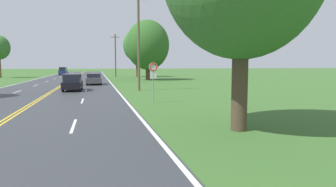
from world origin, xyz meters
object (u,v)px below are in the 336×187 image
object	(u,v)px
car_black_van_nearest	(73,82)
car_dark_grey_sedan_approaching	(94,79)
tree_far_back	(148,45)
tree_behind_sign	(137,45)
car_dark_blue_suv_mid_near	(63,71)
traffic_sign	(153,73)

from	to	relation	value
car_black_van_nearest	car_dark_grey_sedan_approaching	distance (m)	9.35
tree_far_back	tree_behind_sign	bearing A→B (deg)	89.86
tree_far_back	car_dark_grey_sedan_approaching	bearing A→B (deg)	-131.69
tree_far_back	car_dark_blue_suv_mid_near	bearing A→B (deg)	120.13
tree_behind_sign	car_dark_blue_suv_mid_near	size ratio (longest dim) A/B	2.05
traffic_sign	tree_behind_sign	xyz separation A→B (m)	(4.89, 43.66, 4.56)
tree_far_back	car_dark_blue_suv_mid_near	xyz separation A→B (m)	(-16.50, 28.42, -4.86)
tree_far_back	car_dark_grey_sedan_approaching	world-z (taller)	tree_far_back
car_black_van_nearest	car_dark_blue_suv_mid_near	size ratio (longest dim) A/B	0.86
car_dark_blue_suv_mid_near	traffic_sign	bearing A→B (deg)	-167.36
traffic_sign	car_black_van_nearest	bearing A→B (deg)	118.05
traffic_sign	car_dark_blue_suv_mid_near	bearing A→B (deg)	101.18
traffic_sign	car_dark_grey_sedan_approaching	bearing A→B (deg)	101.13
car_black_van_nearest	car_dark_blue_suv_mid_near	distance (m)	47.85
car_black_van_nearest	car_dark_grey_sedan_approaching	xyz separation A→B (m)	(2.02, 9.13, -0.13)
tree_far_back	car_black_van_nearest	bearing A→B (deg)	-119.71
car_dark_grey_sedan_approaching	car_dark_blue_suv_mid_near	size ratio (longest dim) A/B	0.92
traffic_sign	car_dark_grey_sedan_approaching	distance (m)	20.91
tree_behind_sign	car_black_van_nearest	xyz separation A→B (m)	(-10.94, -32.32, -5.76)
car_dark_grey_sedan_approaching	car_dark_blue_suv_mid_near	xyz separation A→B (m)	(-7.61, 38.40, 0.29)
tree_far_back	car_black_van_nearest	xyz separation A→B (m)	(-10.90, -19.11, -5.02)
traffic_sign	car_black_van_nearest	distance (m)	12.91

